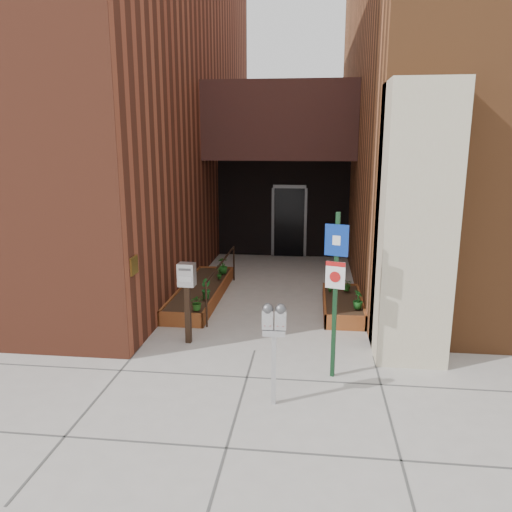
% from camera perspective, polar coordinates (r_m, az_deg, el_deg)
% --- Properties ---
extents(ground, '(80.00, 80.00, 0.00)m').
position_cam_1_polar(ground, '(8.70, -0.16, -10.76)').
color(ground, '#9E9991').
rests_on(ground, ground).
extents(architecture, '(20.00, 14.60, 10.00)m').
position_cam_1_polar(architecture, '(14.91, 2.43, 18.73)').
color(architecture, brown).
rests_on(architecture, ground).
extents(planter_left, '(0.90, 3.60, 0.30)m').
position_cam_1_polar(planter_left, '(11.41, -6.30, -4.24)').
color(planter_left, brown).
rests_on(planter_left, ground).
extents(planter_right, '(0.80, 2.20, 0.30)m').
position_cam_1_polar(planter_right, '(10.68, 9.87, -5.59)').
color(planter_right, brown).
rests_on(planter_right, ground).
extents(handrail, '(0.04, 3.34, 0.90)m').
position_cam_1_polar(handrail, '(11.09, -3.92, -1.40)').
color(handrail, black).
rests_on(handrail, ground).
extents(parking_meter, '(0.32, 0.15, 1.44)m').
position_cam_1_polar(parking_meter, '(6.66, 2.08, -8.11)').
color(parking_meter, '#B7B6B9').
rests_on(parking_meter, ground).
extents(sign_post, '(0.34, 0.13, 2.53)m').
position_cam_1_polar(sign_post, '(7.37, 9.08, -2.55)').
color(sign_post, '#13341C').
rests_on(sign_post, ground).
extents(payment_dropbox, '(0.30, 0.23, 1.46)m').
position_cam_1_polar(payment_dropbox, '(8.76, -7.89, -3.41)').
color(payment_dropbox, black).
rests_on(payment_dropbox, ground).
extents(shrub_left_a, '(0.36, 0.36, 0.32)m').
position_cam_1_polar(shrub_left_a, '(9.76, -6.72, -5.26)').
color(shrub_left_a, '#225A19').
rests_on(shrub_left_a, planter_left).
extents(shrub_left_b, '(0.32, 0.32, 0.41)m').
position_cam_1_polar(shrub_left_b, '(10.44, -5.78, -3.74)').
color(shrub_left_b, '#18541C').
rests_on(shrub_left_b, planter_left).
extents(shrub_left_c, '(0.30, 0.30, 0.40)m').
position_cam_1_polar(shrub_left_c, '(12.35, -3.78, -1.07)').
color(shrub_left_c, '#1A5919').
rests_on(shrub_left_c, planter_left).
extents(shrub_left_d, '(0.27, 0.27, 0.36)m').
position_cam_1_polar(shrub_left_d, '(11.85, -4.25, -1.79)').
color(shrub_left_d, '#1D5B1A').
rests_on(shrub_left_d, planter_left).
extents(shrub_right_a, '(0.26, 0.26, 0.36)m').
position_cam_1_polar(shrub_right_a, '(9.98, 11.58, -4.91)').
color(shrub_right_a, '#165019').
rests_on(shrub_right_a, planter_right).
extents(shrub_right_b, '(0.25, 0.25, 0.33)m').
position_cam_1_polar(shrub_right_b, '(10.95, 8.52, -3.23)').
color(shrub_right_b, '#1B5F1B').
rests_on(shrub_right_b, planter_right).
extents(shrub_right_c, '(0.28, 0.28, 0.30)m').
position_cam_1_polar(shrub_right_c, '(11.08, 10.35, -3.20)').
color(shrub_right_c, '#1F5317').
rests_on(shrub_right_c, planter_right).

